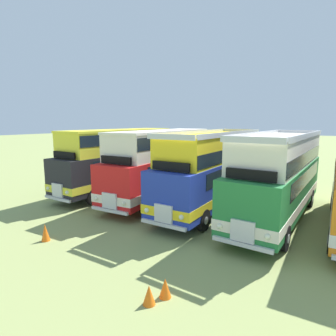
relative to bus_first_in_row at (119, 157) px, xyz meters
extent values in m
plane|color=#8C9956|center=(7.40, -0.20, -2.47)|extent=(200.00, 200.00, 0.00)
cube|color=black|center=(0.00, -0.12, -0.77)|extent=(2.85, 10.26, 2.30)
cube|color=yellow|center=(0.00, -0.12, -1.37)|extent=(2.89, 10.30, 0.44)
cube|color=#19232D|center=(0.01, 0.28, -0.17)|extent=(2.80, 7.86, 0.76)
cube|color=#19232D|center=(-0.18, -5.15, -0.12)|extent=(2.20, 0.18, 0.90)
cube|color=silver|center=(-0.18, -5.26, -1.37)|extent=(0.90, 0.15, 0.80)
cube|color=silver|center=(-0.18, -5.29, -1.87)|extent=(2.30, 0.22, 0.16)
sphere|color=#EAEACC|center=(0.72, -5.30, -1.37)|extent=(0.22, 0.22, 0.22)
sphere|color=#EAEACC|center=(-1.08, -5.24, -1.37)|extent=(0.22, 0.22, 0.22)
cube|color=yellow|center=(0.00, 0.13, 1.13)|extent=(2.72, 9.36, 1.50)
cube|color=yellow|center=(0.00, 0.13, 1.95)|extent=(2.78, 9.46, 0.14)
cube|color=#19232D|center=(0.00, 0.13, 1.43)|extent=(2.75, 9.26, 0.68)
cube|color=black|center=(-0.16, -4.66, 0.63)|extent=(1.90, 0.19, 0.40)
cylinder|color=black|center=(1.03, -3.65, -1.95)|extent=(0.32, 1.05, 1.04)
cylinder|color=silver|center=(1.18, -3.65, -1.95)|extent=(0.03, 0.36, 0.36)
cylinder|color=black|center=(-1.27, -3.57, -1.95)|extent=(0.32, 1.05, 1.04)
cylinder|color=silver|center=(-1.42, -3.56, -1.95)|extent=(0.03, 0.36, 0.36)
cylinder|color=black|center=(1.26, 3.13, -1.95)|extent=(0.32, 1.05, 1.04)
cylinder|color=silver|center=(1.41, 3.12, -1.95)|extent=(0.03, 0.36, 0.36)
cylinder|color=black|center=(-1.04, 3.21, -1.95)|extent=(0.32, 1.05, 1.04)
cylinder|color=silver|center=(-1.19, 3.21, -1.95)|extent=(0.03, 0.36, 0.36)
cube|color=red|center=(3.70, -0.08, -0.77)|extent=(2.98, 10.47, 2.30)
cube|color=silver|center=(3.70, -0.08, -1.37)|extent=(3.02, 10.51, 0.44)
cube|color=#19232D|center=(3.68, 0.32, -0.17)|extent=(2.90, 8.08, 0.76)
cube|color=#19232D|center=(3.93, -5.20, -0.12)|extent=(2.20, 0.20, 0.90)
cube|color=silver|center=(3.94, -5.31, -1.37)|extent=(0.90, 0.16, 0.80)
cube|color=silver|center=(3.94, -5.34, -1.87)|extent=(2.30, 0.25, 0.16)
sphere|color=#EAEACC|center=(4.84, -5.28, -1.37)|extent=(0.22, 0.22, 0.22)
sphere|color=#EAEACC|center=(3.04, -5.36, -1.37)|extent=(0.22, 0.22, 0.22)
cube|color=silver|center=(3.69, 0.17, 1.13)|extent=(2.83, 9.57, 1.50)
cube|color=silver|center=(3.69, 0.17, 1.95)|extent=(2.90, 9.67, 0.14)
cube|color=#19232D|center=(3.69, 0.17, 1.43)|extent=(2.87, 9.47, 0.68)
cube|color=black|center=(3.91, -4.71, 0.63)|extent=(1.90, 0.21, 0.40)
cylinder|color=black|center=(5.01, -3.61, -1.95)|extent=(0.33, 1.05, 1.04)
cylinder|color=silver|center=(5.16, -3.60, -1.95)|extent=(0.04, 0.36, 0.36)
cylinder|color=black|center=(2.71, -3.72, -1.95)|extent=(0.33, 1.05, 1.04)
cylinder|color=silver|center=(2.56, -3.72, -1.95)|extent=(0.04, 0.36, 0.36)
cylinder|color=black|center=(4.69, 3.35, -1.95)|extent=(0.33, 1.05, 1.04)
cylinder|color=silver|center=(4.84, 3.36, -1.95)|extent=(0.04, 0.36, 0.36)
cylinder|color=black|center=(2.39, 3.24, -1.95)|extent=(0.33, 1.05, 1.04)
cylinder|color=silver|center=(2.24, 3.24, -1.95)|extent=(0.04, 0.36, 0.36)
cube|color=#1E339E|center=(7.40, -0.26, -0.77)|extent=(2.64, 10.54, 2.30)
cube|color=yellow|center=(7.40, -0.26, -1.37)|extent=(2.68, 10.58, 0.44)
cube|color=#19232D|center=(7.40, 0.14, -0.17)|extent=(2.64, 8.14, 0.76)
cube|color=#19232D|center=(7.33, -5.46, -0.12)|extent=(2.20, 0.13, 0.90)
cube|color=silver|center=(7.33, -5.57, -1.37)|extent=(0.90, 0.13, 0.80)
cube|color=silver|center=(7.33, -5.60, -1.87)|extent=(2.30, 0.17, 0.16)
sphere|color=#EAEACC|center=(8.23, -5.59, -1.37)|extent=(0.22, 0.22, 0.22)
sphere|color=#EAEACC|center=(6.43, -5.57, -1.37)|extent=(0.22, 0.22, 0.22)
cube|color=yellow|center=(7.40, -0.01, 1.13)|extent=(2.53, 9.64, 1.50)
cube|color=silver|center=(7.33, -5.02, 1.93)|extent=(2.40, 0.13, 0.24)
cube|color=silver|center=(7.46, 4.29, 1.93)|extent=(2.40, 0.13, 0.24)
cube|color=silver|center=(8.60, -0.03, 1.93)|extent=(0.23, 9.61, 0.24)
cube|color=silver|center=(6.20, 0.00, 1.93)|extent=(0.23, 9.61, 0.24)
cube|color=#19232D|center=(7.40, -0.01, 0.83)|extent=(2.57, 9.54, 0.64)
cube|color=black|center=(7.34, -4.97, 0.63)|extent=(1.90, 0.15, 0.40)
cylinder|color=black|center=(8.50, -3.94, -1.95)|extent=(0.29, 1.04, 1.04)
cylinder|color=silver|center=(8.65, -3.94, -1.95)|extent=(0.02, 0.36, 0.36)
cylinder|color=black|center=(6.20, -3.90, -1.95)|extent=(0.29, 1.04, 1.04)
cylinder|color=silver|center=(6.05, -3.90, -1.95)|extent=(0.02, 0.36, 0.36)
cylinder|color=black|center=(8.60, 3.18, -1.95)|extent=(0.29, 1.04, 1.04)
cylinder|color=silver|center=(8.75, 3.17, -1.95)|extent=(0.02, 0.36, 0.36)
cylinder|color=black|center=(6.30, 3.21, -1.95)|extent=(0.29, 1.04, 1.04)
cylinder|color=silver|center=(6.15, 3.21, -1.95)|extent=(0.02, 0.36, 0.36)
cube|color=#237538|center=(11.10, -0.50, -0.77)|extent=(2.97, 10.49, 2.30)
cube|color=silver|center=(11.10, -0.50, -1.37)|extent=(3.01, 10.53, 0.44)
cube|color=#19232D|center=(11.12, -0.11, -0.17)|extent=(2.89, 8.10, 0.76)
cube|color=#19232D|center=(10.87, -5.63, -0.12)|extent=(2.20, 0.20, 0.90)
cube|color=silver|center=(10.86, -5.74, -1.37)|extent=(0.90, 0.16, 0.80)
cube|color=silver|center=(10.86, -5.77, -1.87)|extent=(2.30, 0.24, 0.16)
sphere|color=#EAEACC|center=(11.76, -5.80, -1.37)|extent=(0.22, 0.22, 0.22)
sphere|color=#EAEACC|center=(9.96, -5.71, -1.37)|extent=(0.22, 0.22, 0.22)
cube|color=silver|center=(11.11, -0.26, 1.13)|extent=(2.83, 9.59, 1.50)
cube|color=silver|center=(10.89, -5.20, 1.93)|extent=(2.40, 0.21, 0.24)
cube|color=silver|center=(11.30, 3.99, 1.93)|extent=(2.40, 0.21, 0.24)
cube|color=silver|center=(12.31, -0.31, 1.93)|extent=(0.53, 9.48, 0.24)
cube|color=silver|center=(9.91, -0.20, 1.93)|extent=(0.53, 9.48, 0.24)
cube|color=#19232D|center=(11.11, -0.26, 0.83)|extent=(2.86, 9.49, 0.64)
cube|color=black|center=(10.89, -5.15, 0.63)|extent=(1.90, 0.21, 0.40)
cylinder|color=black|center=(12.09, -4.15, -1.95)|extent=(0.33, 1.05, 1.04)
cylinder|color=silver|center=(12.24, -4.16, -1.95)|extent=(0.04, 0.36, 0.36)
cylinder|color=black|center=(9.79, -4.04, -1.95)|extent=(0.33, 1.05, 1.04)
cylinder|color=silver|center=(9.64, -4.04, -1.95)|extent=(0.04, 0.36, 0.36)
cylinder|color=black|center=(12.40, 2.83, -1.95)|extent=(0.33, 1.05, 1.04)
cylinder|color=silver|center=(12.55, 2.83, -1.95)|extent=(0.04, 0.36, 0.36)
cylinder|color=black|center=(10.11, 2.94, -1.95)|extent=(0.33, 1.05, 1.04)
cylinder|color=silver|center=(9.96, 2.95, -1.95)|extent=(0.04, 0.36, 0.36)
cylinder|color=black|center=(13.69, -3.48, -1.95)|extent=(0.29, 1.04, 1.04)
cylinder|color=silver|center=(13.54, -3.48, -1.95)|extent=(0.02, 0.36, 0.36)
cylinder|color=black|center=(13.62, 2.89, -1.95)|extent=(0.29, 1.04, 1.04)
cylinder|color=silver|center=(13.47, 2.89, -1.95)|extent=(0.02, 0.36, 0.36)
cone|color=orange|center=(9.44, -9.66, -2.18)|extent=(0.36, 0.36, 0.58)
cone|color=orange|center=(9.66, -9.15, -2.18)|extent=(0.36, 0.36, 0.59)
cone|color=orange|center=(3.20, -8.50, -2.10)|extent=(0.36, 0.36, 0.74)
camera|label=1|loc=(13.62, -15.49, 2.59)|focal=30.07mm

